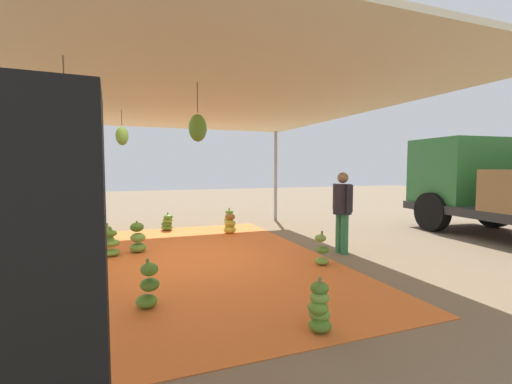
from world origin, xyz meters
The scene contains 14 objects.
ground_plane centered at (0.00, 3.00, 0.00)m, with size 40.00×40.00×0.00m, color #7F6B51.
tarp_orange centered at (0.00, 0.00, 0.01)m, with size 6.79×4.64×0.01m, color orange.
tent_canopy centered at (0.01, -0.10, 2.73)m, with size 8.00×7.00×2.82m.
banana_bunch_0 centered at (-0.79, -1.34, 0.23)m, with size 0.41×0.41×0.54m.
banana_bunch_1 centered at (3.10, 0.73, 0.24)m, with size 0.35×0.32×0.54m.
banana_bunch_2 centered at (1.09, 1.98, 0.24)m, with size 0.33×0.33×0.57m.
banana_bunch_3 centered at (-1.70, -1.45, 0.21)m, with size 0.44×0.42×0.48m.
banana_bunch_4 centered at (-2.77, 1.50, 0.24)m, with size 0.37×0.37×0.56m.
banana_bunch_5 centered at (-0.91, -0.87, 0.27)m, with size 0.40×0.38×0.61m.
banana_bunch_6 centered at (-2.16, 1.33, 0.24)m, with size 0.40×0.38×0.53m.
banana_bunch_7 centered at (1.92, -0.83, 0.26)m, with size 0.32×0.32×0.58m.
banana_bunch_8 centered at (-3.14, -0.08, 0.20)m, with size 0.38×0.39×0.47m.
worker_0 centered at (0.51, 2.78, 0.90)m, with size 0.57×0.35×1.55m.
speaker_stack centered at (4.31, -1.33, 0.98)m, with size 0.54×0.43×1.97m.
Camera 1 is at (5.99, -1.03, 1.63)m, focal length 24.08 mm.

